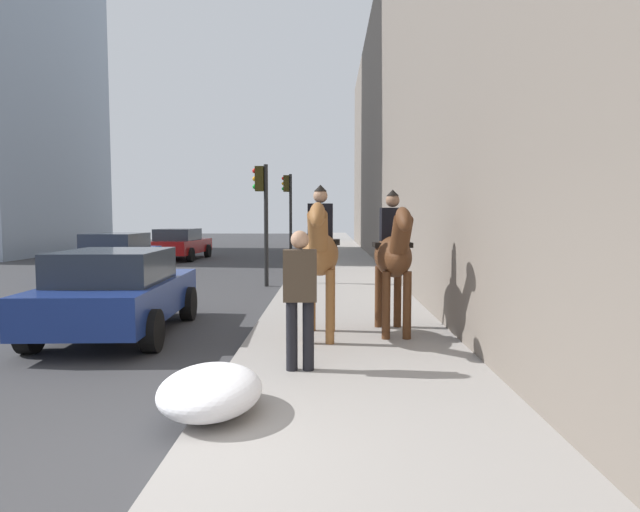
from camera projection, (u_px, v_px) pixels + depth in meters
name	position (u px, v px, depth m)	size (l,w,h in m)	color
sidewalk_slab	(375.00, 469.00, 4.08)	(120.00, 3.25, 0.12)	gray
mounted_horse_near	(320.00, 252.00, 8.15)	(2.15, 0.61, 2.36)	brown
mounted_horse_far	(393.00, 254.00, 8.46)	(2.15, 0.61, 2.30)	#4C2B16
pedestrian_greeting	(300.00, 291.00, 6.44)	(0.28, 0.41, 1.70)	black
car_near_lane	(118.00, 291.00, 8.93)	(4.06, 2.13, 1.44)	navy
car_mid_lane	(114.00, 254.00, 17.68)	(4.47, 2.07, 1.44)	navy
car_far_lane	(179.00, 244.00, 24.83)	(4.53, 2.23, 1.44)	maroon
traffic_light_near_curb	(263.00, 204.00, 15.10)	(0.20, 0.44, 3.46)	black
traffic_light_far_curb	(289.00, 204.00, 22.87)	(0.20, 0.44, 3.80)	black
snow_pile_near	(210.00, 391.00, 5.06)	(1.26, 0.97, 0.44)	white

